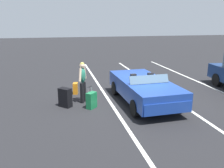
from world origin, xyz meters
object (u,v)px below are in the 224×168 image
(convertible_car, at_px, (146,90))
(duffel_bag, at_px, (66,96))
(suitcase_medium_bright, at_px, (91,100))
(traveler_person, at_px, (83,80))
(suitcase_small_carryon, at_px, (75,88))
(suitcase_large_black, at_px, (65,98))

(convertible_car, distance_m, duffel_bag, 3.32)
(suitcase_medium_bright, distance_m, traveler_person, 1.00)
(traveler_person, bearing_deg, suitcase_small_carryon, 132.13)
(suitcase_large_black, distance_m, duffel_bag, 0.89)
(suitcase_large_black, distance_m, suitcase_medium_bright, 1.03)
(suitcase_large_black, height_order, suitcase_medium_bright, suitcase_medium_bright)
(convertible_car, xyz_separation_m, suitcase_large_black, (-0.42, -3.10, -0.22))
(suitcase_large_black, xyz_separation_m, traveler_person, (-0.37, 0.73, 0.56))
(suitcase_medium_bright, relative_size, traveler_person, 0.51)
(suitcase_large_black, relative_size, suitcase_small_carryon, 1.48)
(convertible_car, relative_size, traveler_person, 2.54)
(convertible_car, height_order, suitcase_large_black, convertible_car)
(suitcase_large_black, relative_size, duffel_bag, 1.15)
(convertible_car, height_order, suitcase_small_carryon, convertible_car)
(suitcase_large_black, height_order, traveler_person, traveler_person)
(suitcase_small_carryon, bearing_deg, convertible_car, -26.25)
(convertible_car, height_order, duffel_bag, convertible_car)
(suitcase_medium_bright, relative_size, duffel_bag, 1.32)
(convertible_car, relative_size, suitcase_small_carryon, 8.38)
(suitcase_medium_bright, bearing_deg, suitcase_small_carryon, 147.42)
(suitcase_medium_bright, bearing_deg, duffel_bag, 170.06)
(suitcase_large_black, height_order, suitcase_small_carryon, suitcase_large_black)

